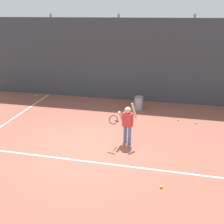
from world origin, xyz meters
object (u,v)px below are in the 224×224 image
at_px(tennis_player, 127,122).
at_px(tennis_ball_0, 196,123).
at_px(tennis_ball_2, 178,120).
at_px(tennis_ball_1, 161,187).
at_px(ball_hopper, 139,103).
at_px(tennis_ball_3, 37,96).

xyz_separation_m(tennis_player, tennis_ball_0, (2.27, 2.03, -0.69)).
distance_m(tennis_ball_0, tennis_ball_2, 0.66).
bearing_deg(tennis_ball_1, ball_hopper, 102.80).
distance_m(tennis_player, tennis_ball_2, 2.82).
xyz_separation_m(tennis_ball_1, tennis_ball_3, (-6.23, 5.77, 0.00)).
distance_m(ball_hopper, tennis_ball_2, 1.87).
relative_size(tennis_ball_1, tennis_ball_3, 1.00).
bearing_deg(ball_hopper, tennis_ball_0, -24.78).
xyz_separation_m(tennis_player, tennis_ball_3, (-5.08, 3.78, -0.69)).
bearing_deg(tennis_ball_2, tennis_ball_3, 166.71).
relative_size(tennis_ball_0, tennis_ball_3, 1.00).
xyz_separation_m(ball_hopper, tennis_ball_2, (1.63, -0.88, -0.26)).
height_order(tennis_ball_0, tennis_ball_1, same).
xyz_separation_m(tennis_player, tennis_ball_1, (1.15, -1.99, -0.69)).
bearing_deg(tennis_ball_1, tennis_ball_3, 137.22).
bearing_deg(tennis_player, ball_hopper, 108.29).
distance_m(tennis_ball_2, tennis_ball_3, 6.90).
bearing_deg(tennis_player, tennis_ball_1, -41.55).
distance_m(tennis_ball_1, tennis_ball_3, 8.49).
bearing_deg(tennis_ball_3, tennis_ball_2, -13.29).
bearing_deg(tennis_player, tennis_ball_2, 71.63).
height_order(tennis_ball_2, tennis_ball_3, same).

